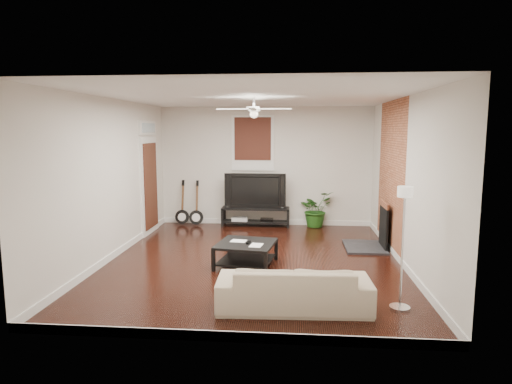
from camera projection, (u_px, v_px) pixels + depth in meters
room at (254, 181)px, 7.48m from camera, size 5.01×6.01×2.81m
brick_accent at (391, 176)px, 8.26m from camera, size 0.02×2.20×2.80m
fireplace at (373, 225)px, 8.41m from camera, size 0.80×1.10×0.92m
window_back at (253, 143)px, 10.36m from camera, size 1.00×0.06×1.30m
door_left at (150, 177)px, 9.59m from camera, size 0.08×1.00×2.50m
tv_stand at (256, 217)px, 10.41m from camera, size 1.59×0.42×0.45m
tv at (256, 190)px, 10.34m from camera, size 1.42×0.19×0.82m
coffee_table at (246, 254)px, 7.39m from camera, size 1.05×1.05×0.39m
sofa at (294, 287)px, 5.58m from camera, size 1.96×0.84×0.56m
floor_lamp at (402, 248)px, 5.50m from camera, size 0.27×0.27×1.58m
potted_plant at (316, 209)px, 10.30m from camera, size 1.00×0.99×0.84m
guitar_left at (182, 203)px, 10.48m from camera, size 0.34×0.25×1.08m
guitar_right at (196, 203)px, 10.42m from camera, size 0.35×0.25×1.08m
ceiling_fan at (254, 109)px, 7.31m from camera, size 1.24×1.24×0.32m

